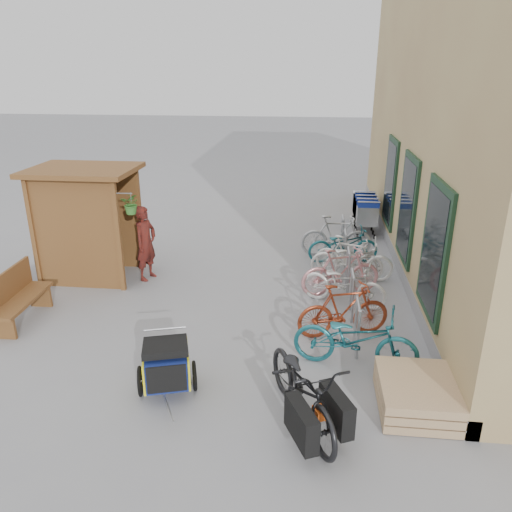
# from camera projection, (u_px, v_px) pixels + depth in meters

# --- Properties ---
(ground) EXTENTS (80.00, 80.00, 0.00)m
(ground) POSITION_uv_depth(u_px,v_px,m) (217.00, 342.00, 8.39)
(ground) COLOR gray
(kiosk) EXTENTS (2.49, 1.65, 2.40)m
(kiosk) POSITION_uv_depth(u_px,v_px,m) (83.00, 208.00, 10.47)
(kiosk) COLOR brown
(kiosk) RESTS_ON ground
(bike_rack) EXTENTS (0.05, 5.35, 0.86)m
(bike_rack) POSITION_uv_depth(u_px,v_px,m) (348.00, 266.00, 10.20)
(bike_rack) COLOR #A5A8AD
(bike_rack) RESTS_ON ground
(pallet_stack) EXTENTS (1.00, 1.20, 0.40)m
(pallet_stack) POSITION_uv_depth(u_px,v_px,m) (416.00, 394.00, 6.71)
(pallet_stack) COLOR tan
(pallet_stack) RESTS_ON ground
(bench) EXTENTS (0.52, 1.55, 0.97)m
(bench) POSITION_uv_depth(u_px,v_px,m) (16.00, 296.00, 8.90)
(bench) COLOR brown
(bench) RESTS_ON ground
(shopping_carts) EXTENTS (0.59, 1.98, 1.05)m
(shopping_carts) POSITION_uv_depth(u_px,v_px,m) (364.00, 208.00, 14.01)
(shopping_carts) COLOR silver
(shopping_carts) RESTS_ON ground
(child_trailer) EXTENTS (0.90, 1.41, 0.81)m
(child_trailer) POSITION_uv_depth(u_px,v_px,m) (166.00, 363.00, 6.98)
(child_trailer) COLOR navy
(child_trailer) RESTS_ON ground
(cargo_bike) EXTENTS (1.46, 2.10, 1.04)m
(cargo_bike) POSITION_uv_depth(u_px,v_px,m) (304.00, 389.00, 6.31)
(cargo_bike) COLOR black
(cargo_bike) RESTS_ON ground
(person_kiosk) EXTENTS (0.56, 0.69, 1.62)m
(person_kiosk) POSITION_uv_depth(u_px,v_px,m) (146.00, 243.00, 10.62)
(person_kiosk) COLOR maroon
(person_kiosk) RESTS_ON ground
(bike_0) EXTENTS (1.97, 0.98, 0.99)m
(bike_0) POSITION_uv_depth(u_px,v_px,m) (355.00, 339.00, 7.52)
(bike_0) COLOR #1A5D69
(bike_0) RESTS_ON ground
(bike_1) EXTENTS (1.67, 0.91, 0.97)m
(bike_1) POSITION_uv_depth(u_px,v_px,m) (344.00, 310.00, 8.42)
(bike_1) COLOR maroon
(bike_1) RESTS_ON ground
(bike_2) EXTENTS (1.76, 1.09, 0.87)m
(bike_2) POSITION_uv_depth(u_px,v_px,m) (344.00, 283.00, 9.58)
(bike_2) COLOR white
(bike_2) RESTS_ON ground
(bike_3) EXTENTS (1.70, 0.96, 0.99)m
(bike_3) POSITION_uv_depth(u_px,v_px,m) (341.00, 272.00, 9.97)
(bike_3) COLOR pink
(bike_3) RESTS_ON ground
(bike_4) EXTENTS (1.80, 0.73, 0.92)m
(bike_4) POSITION_uv_depth(u_px,v_px,m) (352.00, 259.00, 10.69)
(bike_4) COLOR white
(bike_4) RESTS_ON ground
(bike_5) EXTENTS (1.58, 0.93, 0.92)m
(bike_5) POSITION_uv_depth(u_px,v_px,m) (349.00, 257.00, 10.84)
(bike_5) COLOR white
(bike_5) RESTS_ON ground
(bike_6) EXTENTS (1.71, 0.83, 0.86)m
(bike_6) POSITION_uv_depth(u_px,v_px,m) (343.00, 245.00, 11.65)
(bike_6) COLOR #1A5D69
(bike_6) RESTS_ON ground
(bike_7) EXTENTS (1.72, 0.58, 1.02)m
(bike_7) POSITION_uv_depth(u_px,v_px,m) (336.00, 236.00, 12.02)
(bike_7) COLOR #B3B4B8
(bike_7) RESTS_ON ground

